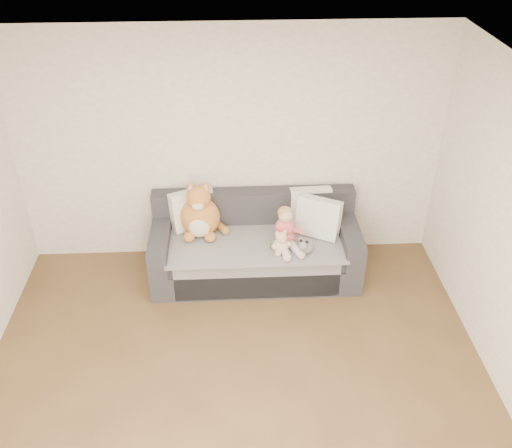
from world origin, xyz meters
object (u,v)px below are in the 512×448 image
(sofa, at_px, (255,248))
(plush_cat, at_px, (200,214))
(sippy_cup, at_px, (274,244))
(teddy_bear, at_px, (281,244))
(toddler, at_px, (286,230))

(sofa, distance_m, plush_cat, 0.71)
(sippy_cup, bearing_deg, teddy_bear, -45.53)
(sofa, relative_size, toddler, 4.87)
(plush_cat, xyz_separation_m, sippy_cup, (0.76, -0.33, -0.18))
(teddy_bear, xyz_separation_m, sippy_cup, (-0.06, 0.07, -0.05))
(toddler, bearing_deg, teddy_bear, -127.88)
(sofa, distance_m, teddy_bear, 0.48)
(plush_cat, relative_size, sippy_cup, 5.90)
(toddler, height_order, plush_cat, plush_cat)
(sofa, bearing_deg, plush_cat, 171.45)
(toddler, relative_size, plush_cat, 0.70)
(toddler, xyz_separation_m, sippy_cup, (-0.12, -0.07, -0.13))
(teddy_bear, bearing_deg, plush_cat, 139.52)
(toddler, relative_size, teddy_bear, 1.69)
(plush_cat, bearing_deg, toddler, -14.08)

